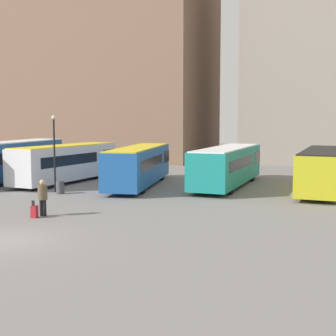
{
  "coord_description": "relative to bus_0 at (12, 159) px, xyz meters",
  "views": [
    {
      "loc": [
        12.1,
        -15.0,
        4.78
      ],
      "look_at": [
        1.97,
        14.03,
        1.63
      ],
      "focal_mm": 50.0,
      "sensor_mm": 36.0,
      "label": 1
    }
  ],
  "objects": [
    {
      "name": "bus_4",
      "position": [
        23.23,
        2.36,
        -0.16
      ],
      "size": [
        3.02,
        10.97,
        2.82
      ],
      "rotation": [
        0.0,
        0.0,
        1.53
      ],
      "color": "gold",
      "rests_on": "ground_plane"
    },
    {
      "name": "suitcase",
      "position": [
        10.07,
        -11.39,
        -1.39
      ],
      "size": [
        0.33,
        0.37,
        0.88
      ],
      "rotation": [
        0.0,
        0.0,
        1.75
      ],
      "color": "#B7232D",
      "rests_on": "ground_plane"
    },
    {
      "name": "trash_bin",
      "position": [
        7.15,
        -4.42,
        -1.27
      ],
      "size": [
        0.52,
        0.52,
        0.85
      ],
      "color": "#47474C",
      "rests_on": "ground_plane"
    },
    {
      "name": "building_block_left",
      "position": [
        -6.18,
        24.64,
        11.5
      ],
      "size": [
        30.52,
        16.93,
        26.41
      ],
      "color": "#7F604C",
      "rests_on": "ground_plane"
    },
    {
      "name": "bus_0",
      "position": [
        0.0,
        0.0,
        0.0
      ],
      "size": [
        3.47,
        12.45,
        3.12
      ],
      "rotation": [
        0.0,
        0.0,
        1.65
      ],
      "color": "#1E56A3",
      "rests_on": "ground_plane"
    },
    {
      "name": "bus_3",
      "position": [
        16.71,
        2.72,
        -0.14
      ],
      "size": [
        3.01,
        11.53,
        2.83
      ],
      "rotation": [
        0.0,
        0.0,
        1.54
      ],
      "color": "#19847F",
      "rests_on": "ground_plane"
    },
    {
      "name": "traveler",
      "position": [
        10.24,
        -10.9,
        -0.61
      ],
      "size": [
        0.55,
        0.55,
        1.84
      ],
      "rotation": [
        0.0,
        0.0,
        1.75
      ],
      "color": "black",
      "rests_on": "ground_plane"
    },
    {
      "name": "bus_2",
      "position": [
        10.57,
        0.77,
        -0.14
      ],
      "size": [
        4.29,
        11.61,
        2.84
      ],
      "rotation": [
        0.0,
        0.0,
        1.74
      ],
      "color": "#1E56A3",
      "rests_on": "ground_plane"
    },
    {
      "name": "ground_plane",
      "position": [
        11.62,
        -15.57,
        -1.7
      ],
      "size": [
        160.0,
        160.0,
        0.0
      ],
      "primitive_type": "plane",
      "color": "slate"
    },
    {
      "name": "bus_1",
      "position": [
        4.52,
        0.7,
        -0.13
      ],
      "size": [
        3.49,
        10.77,
        2.88
      ],
      "rotation": [
        0.0,
        0.0,
        1.47
      ],
      "color": "silver",
      "rests_on": "ground_plane"
    },
    {
      "name": "lamp_post_0",
      "position": [
        6.46,
        -3.92,
        1.33
      ],
      "size": [
        0.28,
        0.28,
        5.09
      ],
      "color": "black",
      "rests_on": "ground_plane"
    }
  ]
}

